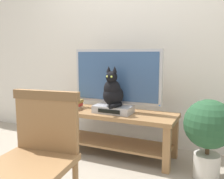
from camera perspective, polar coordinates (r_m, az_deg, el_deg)
name	(u,v)px	position (r m, az deg, el deg)	size (l,w,h in m)	color
ground_plane	(94,176)	(2.45, -4.06, -19.29)	(12.00, 12.00, 0.00)	gray
back_wall	(135,32)	(3.17, 5.31, 13.07)	(7.00, 0.12, 2.80)	silver
tv_stand	(114,125)	(2.80, 0.43, -8.04)	(1.37, 0.49, 0.49)	olive
tv	(117,78)	(2.77, 1.11, 2.66)	(1.02, 0.20, 0.69)	#B7B7BC
media_box	(113,109)	(2.70, 0.28, -4.55)	(0.42, 0.23, 0.08)	#ADADB2
cat	(113,91)	(2.65, 0.18, -0.46)	(0.22, 0.30, 0.43)	black
wooden_chair	(36,151)	(1.67, -17.04, -13.30)	(0.53, 0.53, 0.89)	olive
book_stack	(72,104)	(2.94, -9.19, -3.29)	(0.23, 0.17, 0.10)	beige
potted_plant	(208,130)	(2.41, 21.27, -8.57)	(0.44, 0.44, 0.73)	beige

